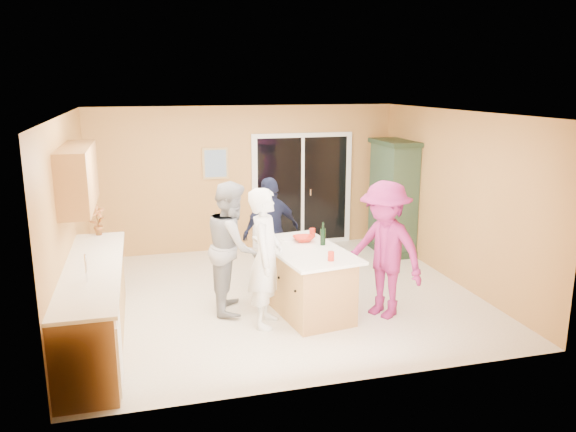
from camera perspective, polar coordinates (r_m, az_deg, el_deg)
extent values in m
plane|color=white|center=(8.17, -0.85, -8.09)|extent=(5.50, 5.50, 0.00)
cube|color=white|center=(7.61, -0.91, 10.44)|extent=(5.50, 5.00, 0.10)
cube|color=#EEBA62|center=(10.19, -4.28, 3.81)|extent=(5.50, 0.10, 2.60)
cube|color=#EEBA62|center=(5.48, 5.46, -4.69)|extent=(5.50, 0.10, 2.60)
cube|color=#EEBA62|center=(7.62, -21.37, -0.37)|extent=(0.10, 5.00, 2.60)
cube|color=#EEBA62|center=(8.84, 16.69, 1.80)|extent=(0.10, 5.00, 2.60)
cube|color=#BC8B49|center=(6.99, -19.09, -8.73)|extent=(0.60, 3.00, 0.90)
cube|color=white|center=(6.00, -19.66, -13.06)|extent=(0.62, 0.60, 0.72)
cube|color=white|center=(6.83, -19.26, -5.06)|extent=(0.65, 3.05, 0.04)
cylinder|color=silver|center=(6.30, -19.83, -5.01)|extent=(0.02, 0.02, 0.30)
cube|color=#BC8B49|center=(7.30, -20.55, 3.73)|extent=(0.35, 1.60, 0.75)
cube|color=white|center=(10.44, 1.45, 2.69)|extent=(1.90, 0.05, 2.10)
cube|color=black|center=(10.43, 1.48, 2.67)|extent=(1.70, 0.03, 1.94)
cube|color=white|center=(10.42, 1.48, 2.67)|extent=(0.06, 0.04, 1.94)
cube|color=silver|center=(10.46, 2.29, 2.43)|extent=(0.02, 0.03, 0.12)
cube|color=tan|center=(10.04, -7.39, 5.33)|extent=(0.46, 0.03, 0.56)
cube|color=#486394|center=(10.02, -7.38, 5.32)|extent=(0.38, 0.02, 0.48)
cube|color=#BC8B49|center=(7.52, 1.81, -6.63)|extent=(0.98, 1.57, 0.84)
cube|color=white|center=(7.38, 1.83, -3.45)|extent=(1.15, 1.78, 0.04)
cube|color=black|center=(7.65, 1.79, -9.24)|extent=(0.89, 1.49, 0.09)
cube|color=#1F3321|center=(10.40, 10.40, -3.20)|extent=(0.56, 1.06, 0.12)
cube|color=#324B33|center=(10.17, 10.62, 1.87)|extent=(0.50, 1.00, 1.87)
cube|color=#1F3321|center=(10.03, 10.87, 7.34)|extent=(0.58, 1.10, 0.08)
imported|color=white|center=(6.96, -2.27, -4.28)|extent=(0.63, 0.75, 1.76)
imported|color=#A9A8AB|center=(7.47, -5.66, -3.13)|extent=(0.80, 0.96, 1.75)
imported|color=#171D34|center=(8.38, -1.73, -1.60)|extent=(1.04, 0.72, 1.65)
imported|color=#94204F|center=(7.34, 9.78, -3.41)|extent=(1.15, 1.33, 1.79)
imported|color=red|center=(7.70, 1.54, -2.32)|extent=(0.28, 0.28, 0.07)
imported|color=red|center=(8.14, -18.80, -0.39)|extent=(0.26, 0.20, 0.43)
cylinder|color=red|center=(7.90, 2.48, -1.70)|extent=(0.10, 0.10, 0.12)
cylinder|color=red|center=(6.88, 4.39, -4.09)|extent=(0.09, 0.09, 0.11)
cylinder|color=black|center=(7.51, 3.56, -2.10)|extent=(0.07, 0.07, 0.23)
cylinder|color=black|center=(7.47, 3.58, -0.94)|extent=(0.03, 0.03, 0.09)
cylinder|color=white|center=(7.77, 0.06, -2.36)|extent=(0.23, 0.23, 0.01)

